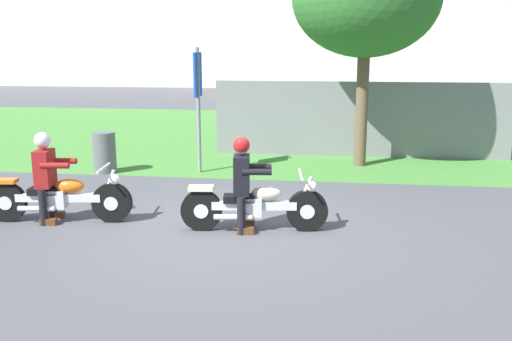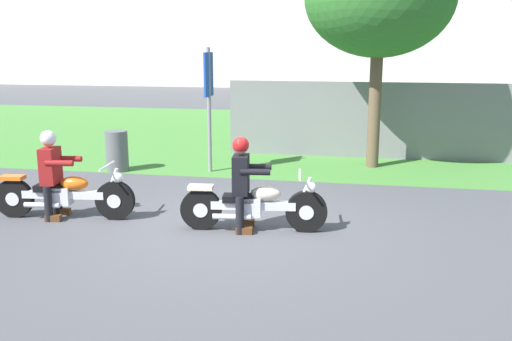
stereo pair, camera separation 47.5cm
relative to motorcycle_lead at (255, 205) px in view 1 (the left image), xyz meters
name	(u,v)px [view 1 (the left image)]	position (x,y,z in m)	size (l,w,h in m)	color
ground	(231,228)	(-0.36, 0.05, -0.38)	(120.00, 120.00, 0.00)	#4C4C51
grass_verge	(283,134)	(-0.36, 9.12, -0.37)	(60.00, 12.00, 0.01)	#478438
motorcycle_lead	(255,205)	(0.00, 0.00, 0.00)	(2.13, 0.66, 0.86)	black
rider_lead	(243,177)	(-0.17, -0.02, 0.43)	(0.58, 0.50, 1.38)	black
motorcycle_follow	(59,198)	(-3.00, 0.03, 0.00)	(2.22, 0.66, 0.86)	black
rider_follow	(46,170)	(-3.17, 0.01, 0.43)	(0.58, 0.50, 1.38)	black
trash_can	(104,153)	(-3.65, 3.36, 0.06)	(0.48, 0.48, 0.87)	#595E5B
sign_banner	(198,91)	(-1.67, 3.67, 1.35)	(0.08, 0.60, 2.60)	gray
fence_segment	(360,120)	(1.76, 5.85, 0.52)	(7.00, 0.06, 1.80)	slate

